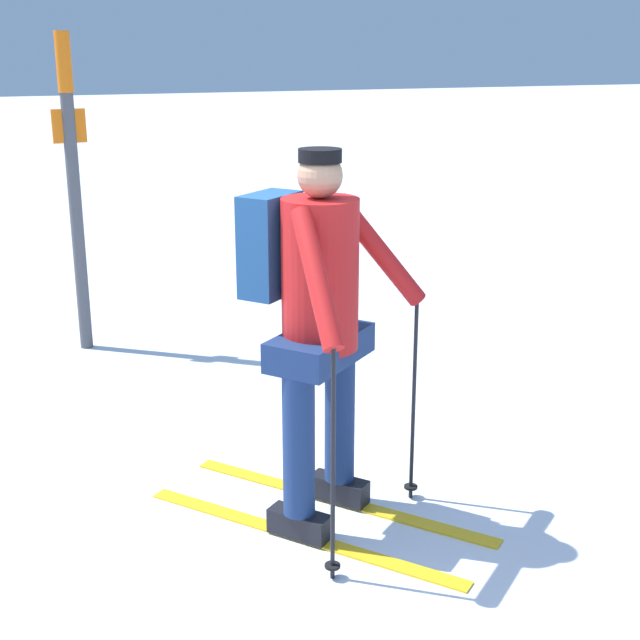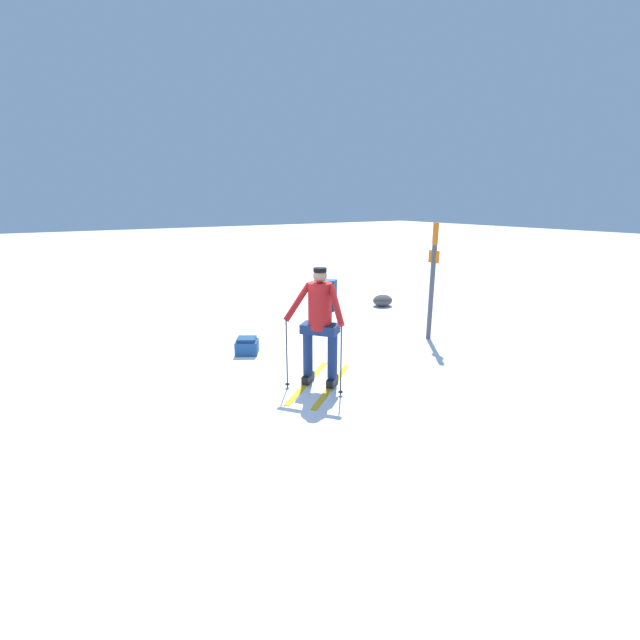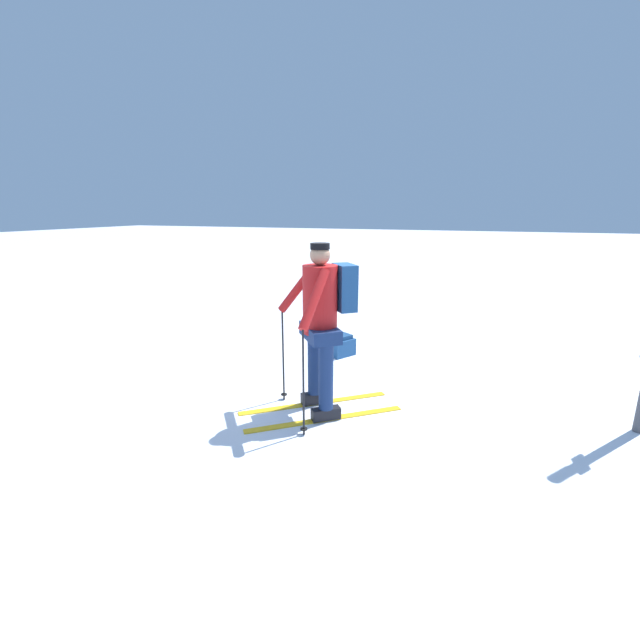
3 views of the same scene
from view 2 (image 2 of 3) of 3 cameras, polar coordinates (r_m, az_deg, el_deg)
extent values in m
plane|color=white|center=(7.19, -4.47, -6.74)|extent=(80.00, 80.00, 0.00)
cube|color=gold|center=(6.63, 1.63, -8.68)|extent=(1.40, 1.13, 0.01)
cube|color=black|center=(6.60, 1.64, -8.16)|extent=(0.30, 0.27, 0.12)
cylinder|color=navy|center=(6.43, 1.67, -4.56)|extent=(0.15, 0.15, 0.76)
cube|color=gold|center=(6.74, -1.60, -8.23)|extent=(1.40, 1.13, 0.01)
cube|color=black|center=(6.72, -1.61, -7.72)|extent=(0.30, 0.27, 0.12)
cylinder|color=navy|center=(6.55, -1.64, -4.18)|extent=(0.15, 0.15, 0.76)
cube|color=navy|center=(6.37, 0.00, -1.15)|extent=(0.57, 0.61, 0.14)
cylinder|color=red|center=(6.28, 0.00, 1.89)|extent=(0.35, 0.35, 0.69)
sphere|color=tan|center=(6.19, 0.00, 5.92)|extent=(0.20, 0.20, 0.20)
cylinder|color=black|center=(6.17, 0.00, 6.70)|extent=(0.19, 0.19, 0.06)
cube|color=navy|center=(6.50, 0.76, 3.35)|extent=(0.33, 0.35, 0.47)
cylinder|color=black|center=(6.10, 2.81, -5.52)|extent=(0.02, 0.02, 1.07)
cylinder|color=black|center=(6.28, 2.76, -9.55)|extent=(0.07, 0.07, 0.01)
cylinder|color=red|center=(6.03, 2.18, 1.98)|extent=(0.18, 0.47, 0.55)
cylinder|color=black|center=(6.36, -4.45, -4.63)|extent=(0.02, 0.02, 1.07)
cylinder|color=black|center=(6.54, -4.36, -8.52)|extent=(0.07, 0.07, 0.01)
cylinder|color=red|center=(6.22, -3.02, 2.39)|extent=(0.47, 0.10, 0.55)
cube|color=navy|center=(8.01, -9.71, -3.59)|extent=(0.53, 0.52, 0.25)
cube|color=navy|center=(7.96, -9.76, -2.53)|extent=(0.44, 0.42, 0.06)
cylinder|color=#4C4C51|center=(8.79, 14.72, 4.85)|extent=(0.09, 0.09, 2.33)
cylinder|color=orange|center=(8.67, 15.16, 11.05)|extent=(0.11, 0.11, 0.42)
cube|color=orange|center=(8.71, 14.95, 8.15)|extent=(0.04, 0.24, 0.24)
ellipsoid|color=#474442|center=(11.59, 8.35, 2.60)|extent=(0.55, 0.47, 0.30)
camera|label=1|loc=(6.62, -35.84, 8.41)|focal=50.00mm
camera|label=3|loc=(4.95, 43.33, 4.44)|focal=24.00mm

